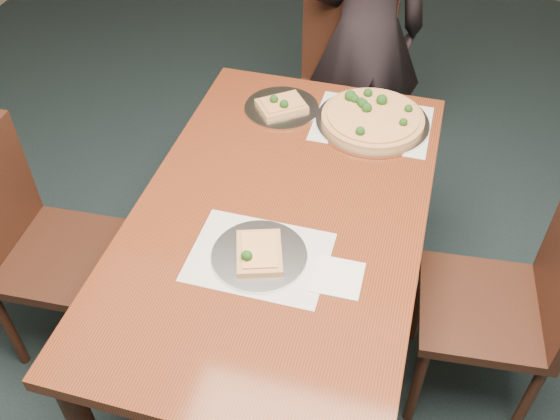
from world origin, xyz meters
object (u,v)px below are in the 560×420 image
(chair_far, at_px, (339,87))
(diner, at_px, (366,35))
(slice_plate_near, at_px, (259,254))
(chair_right, at_px, (513,300))
(slice_plate_far, at_px, (281,106))
(dining_table, at_px, (280,230))
(chair_left, at_px, (36,241))
(pizza_pan, at_px, (372,118))

(chair_far, xyz_separation_m, diner, (0.09, 0.04, 0.26))
(chair_far, bearing_deg, slice_plate_near, -87.32)
(chair_right, xyz_separation_m, slice_plate_far, (-0.91, 0.50, 0.25))
(dining_table, relative_size, chair_left, 1.65)
(pizza_pan, bearing_deg, chair_far, 111.32)
(chair_far, relative_size, diner, 0.59)
(chair_left, distance_m, slice_plate_near, 0.88)
(pizza_pan, height_order, slice_plate_near, pizza_pan)
(chair_left, height_order, pizza_pan, chair_left)
(pizza_pan, xyz_separation_m, slice_plate_far, (-0.34, -0.00, -0.01))
(chair_left, xyz_separation_m, pizza_pan, (1.05, 0.68, 0.26))
(slice_plate_near, bearing_deg, slice_plate_far, 100.30)
(diner, bearing_deg, chair_right, 98.63)
(chair_right, distance_m, slice_plate_near, 0.85)
(chair_far, height_order, chair_left, same)
(dining_table, relative_size, chair_far, 1.65)
(chair_left, height_order, chair_right, same)
(slice_plate_near, distance_m, slice_plate_far, 0.75)
(pizza_pan, bearing_deg, chair_left, -147.22)
(dining_table, bearing_deg, slice_plate_near, -91.83)
(chair_far, xyz_separation_m, chair_right, (0.79, -1.06, 0.00))
(pizza_pan, bearing_deg, dining_table, -110.84)
(dining_table, height_order, slice_plate_near, slice_plate_near)
(dining_table, relative_size, slice_plate_far, 5.36)
(chair_left, bearing_deg, diner, -38.92)
(pizza_pan, xyz_separation_m, slice_plate_near, (-0.21, -0.74, -0.01))
(slice_plate_near, bearing_deg, chair_left, 175.74)
(slice_plate_near, height_order, slice_plate_far, same)
(dining_table, height_order, chair_left, chair_left)
(chair_far, xyz_separation_m, slice_plate_near, (0.01, -1.30, 0.25))
(chair_far, height_order, slice_plate_near, chair_far)
(chair_left, xyz_separation_m, chair_right, (1.62, 0.18, 0.00))
(chair_left, distance_m, pizza_pan, 1.28)
(slice_plate_far, bearing_deg, chair_left, -136.41)
(dining_table, distance_m, chair_left, 0.87)
(chair_right, height_order, slice_plate_near, chair_right)
(chair_far, relative_size, slice_plate_far, 3.25)
(chair_left, height_order, slice_plate_far, chair_left)
(diner, distance_m, pizza_pan, 0.62)
(slice_plate_near, bearing_deg, chair_far, 90.48)
(chair_far, distance_m, slice_plate_far, 0.63)
(chair_right, xyz_separation_m, slice_plate_near, (-0.77, -0.24, 0.25))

